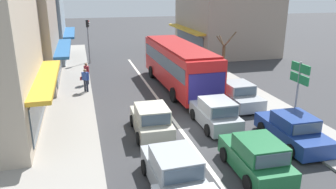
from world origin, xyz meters
TOP-DOWN VIEW (x-y plane):
  - ground_plane at (0.00, 0.00)m, footprint 140.00×140.00m
  - lane_centre_line at (0.00, 4.00)m, footprint 0.20×28.00m
  - sidewalk_left at (-6.80, 6.00)m, footprint 5.20×44.00m
  - kerb_right at (6.20, 6.00)m, footprint 2.80×44.00m
  - shopfront_mid_block at (-10.18, 10.86)m, footprint 8.47×8.94m
  - shopfront_far_end at (-10.18, 20.23)m, footprint 9.05×9.19m
  - building_right_far at (11.48, 19.96)m, footprint 9.61×11.28m
  - city_bus at (2.06, 7.03)m, footprint 2.89×10.90m
  - hatchback_queue_gap_filler at (1.63, -5.11)m, footprint 1.90×3.74m
  - hatchback_behind_bus_near at (1.92, -0.33)m, footprint 1.82×3.70m
  - hatchback_queue_far_back at (-1.80, -5.22)m, footprint 1.90×3.74m
  - hatchback_behind_bus_mid at (-1.57, -0.38)m, footprint 1.87×3.73m
  - parked_sedan_kerb_front at (4.66, -3.15)m, footprint 1.97×4.24m
  - parked_sedan_kerb_second at (4.59, 2.49)m, footprint 1.94×4.22m
  - parked_sedan_kerb_third at (4.54, 8.52)m, footprint 2.00×4.25m
  - traffic_light_downstreet at (-3.95, 17.26)m, footprint 0.33×0.24m
  - directional_road_sign at (5.75, -1.73)m, footprint 0.10×1.40m
  - street_tree_right at (6.06, 7.96)m, footprint 1.68×1.95m
  - pedestrian_with_handbag_near at (-4.59, 7.36)m, footprint 0.63×0.45m
  - pedestrian_browsing_midblock at (-4.44, 9.29)m, footprint 0.38×0.50m

SIDE VIEW (x-z plane):
  - ground_plane at x=0.00m, z-range 0.00..0.00m
  - lane_centre_line at x=0.00m, z-range 0.00..0.01m
  - kerb_right at x=6.20m, z-range 0.00..0.12m
  - sidewalk_left at x=-6.80m, z-range 0.00..0.14m
  - parked_sedan_kerb_front at x=4.66m, z-range -0.07..1.40m
  - parked_sedan_kerb_second at x=4.59m, z-range -0.07..1.40m
  - parked_sedan_kerb_third at x=4.54m, z-range -0.07..1.40m
  - hatchback_queue_gap_filler at x=1.63m, z-range -0.06..1.48m
  - hatchback_behind_bus_near at x=1.92m, z-range -0.06..1.48m
  - hatchback_queue_far_back at x=-1.80m, z-range -0.06..1.48m
  - hatchback_behind_bus_mid at x=-1.57m, z-range -0.06..1.48m
  - pedestrian_browsing_midblock at x=-4.44m, z-range 0.25..1.88m
  - pedestrian_with_handbag_near at x=-4.59m, z-range 0.25..1.88m
  - street_tree_right at x=6.06m, z-range -0.14..3.74m
  - city_bus at x=2.06m, z-range 0.27..3.49m
  - directional_road_sign at x=5.75m, z-range 0.90..4.50m
  - traffic_light_downstreet at x=-3.95m, z-range 0.75..4.95m
  - building_right_far at x=11.48m, z-range 0.00..7.55m
  - shopfront_far_end at x=-10.18m, z-range 0.00..7.72m
  - shopfront_mid_block at x=-10.18m, z-range -0.01..8.08m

